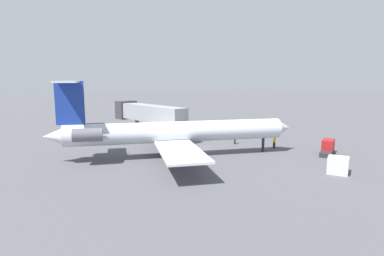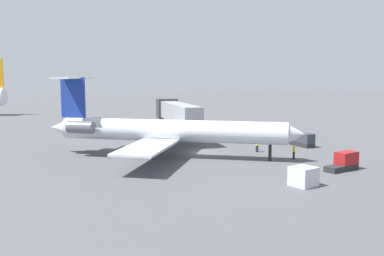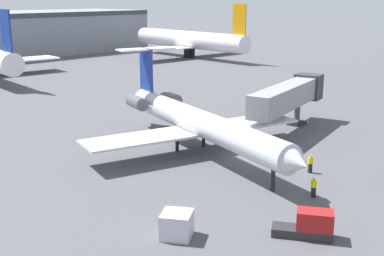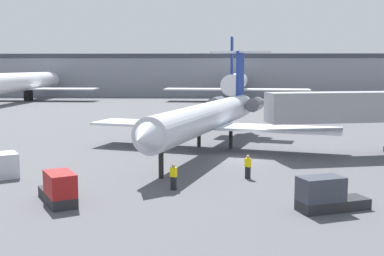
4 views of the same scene
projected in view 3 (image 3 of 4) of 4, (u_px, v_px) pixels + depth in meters
ground_plane at (249, 156)px, 51.22m from camera, size 400.00×400.00×0.10m
regional_jet at (195, 120)px, 51.80m from camera, size 23.91×30.80×9.60m
jet_bridge at (291, 95)px, 60.11m from camera, size 17.34×6.27×5.91m
ground_crew_marshaller at (310, 164)px, 46.11m from camera, size 0.48×0.44×1.69m
ground_crew_loader at (314, 187)px, 40.46m from camera, size 0.47×0.39×1.69m
baggage_tug_lead at (309, 225)px, 33.79m from camera, size 3.22×4.16×1.90m
cargo_container_uld at (177, 225)px, 33.81m from camera, size 2.75×2.75×1.73m
parked_airliner_centre at (190, 40)px, 130.60m from camera, size 32.46×38.44×13.76m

